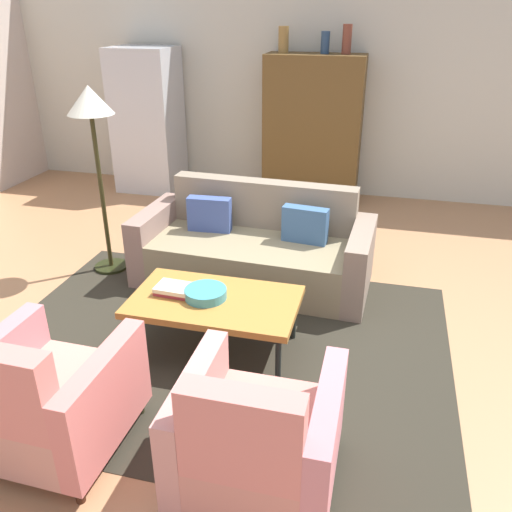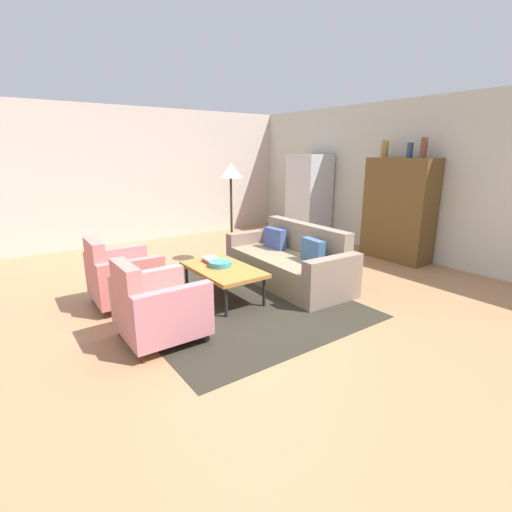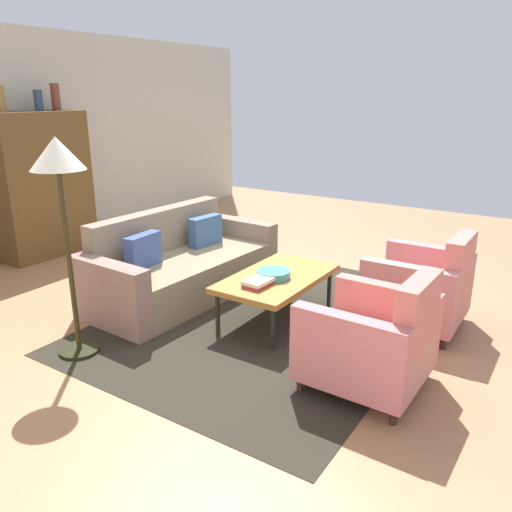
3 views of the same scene
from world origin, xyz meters
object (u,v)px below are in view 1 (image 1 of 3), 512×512
object	(u,v)px
armchair_left	(46,403)
fruit_bowl	(206,293)
book_stack	(174,289)
vase_tall	(284,40)
refrigerator	(148,121)
armchair_right	(256,443)
floor_lamp	(92,118)
couch	(256,249)
coffee_table	(215,303)
vase_round	(325,42)
vase_small	(347,39)
cabinet	(313,130)

from	to	relation	value
armchair_left	fruit_bowl	distance (m)	1.29
fruit_bowl	book_stack	size ratio (longest dim) A/B	1.11
vase_tall	refrigerator	bearing A→B (deg)	-176.83
armchair_right	refrigerator	bearing A→B (deg)	119.68
armchair_right	floor_lamp	xyz separation A→B (m)	(-2.01, 2.19, 1.10)
armchair_left	floor_lamp	xyz separation A→B (m)	(-0.81, 2.19, 1.10)
couch	coffee_table	world-z (taller)	couch
book_stack	vase_tall	size ratio (longest dim) A/B	0.92
book_stack	vase_round	bearing A→B (deg)	81.13
coffee_table	vase_round	bearing A→B (deg)	86.02
couch	refrigerator	world-z (taller)	refrigerator
armchair_left	fruit_bowl	world-z (taller)	armchair_left
couch	floor_lamp	bearing A→B (deg)	8.99
couch	fruit_bowl	size ratio (longest dim) A/B	7.05
armchair_right	vase_small	distance (m)	4.99
cabinet	armchair_left	bearing A→B (deg)	-99.00
coffee_table	book_stack	size ratio (longest dim) A/B	4.38
coffee_table	armchair_right	xyz separation A→B (m)	(0.60, -1.17, -0.05)
coffee_table	vase_round	xyz separation A→B (m)	(0.25, 3.56, 1.53)
couch	armchair_left	bearing A→B (deg)	78.06
book_stack	floor_lamp	size ratio (longest dim) A/B	0.16
book_stack	cabinet	size ratio (longest dim) A/B	0.15
vase_small	vase_tall	bearing A→B (deg)	180.00
armchair_right	cabinet	distance (m)	4.78
armchair_left	vase_round	distance (m)	5.05
vase_small	armchair_left	bearing A→B (deg)	-103.10
floor_lamp	couch	bearing A→B (deg)	6.51
book_stack	refrigerator	size ratio (longest dim) A/B	0.15
couch	armchair_left	distance (m)	2.43
book_stack	vase_round	xyz separation A→B (m)	(0.55, 3.55, 1.46)
couch	cabinet	distance (m)	2.46
coffee_table	floor_lamp	distance (m)	2.04
coffee_table	vase_tall	size ratio (longest dim) A/B	4.01
vase_tall	refrigerator	xyz separation A→B (m)	(-1.80, -0.10, -1.02)
book_stack	refrigerator	world-z (taller)	refrigerator
fruit_bowl	book_stack	bearing A→B (deg)	178.78
vase_round	refrigerator	world-z (taller)	vase_round
cabinet	floor_lamp	size ratio (longest dim) A/B	1.05
book_stack	floor_lamp	xyz separation A→B (m)	(-1.11, 1.02, 0.98)
couch	floor_lamp	xyz separation A→B (m)	(-1.42, -0.16, 1.16)
fruit_bowl	refrigerator	size ratio (longest dim) A/B	0.16
armchair_right	fruit_bowl	distance (m)	1.35
vase_tall	floor_lamp	size ratio (longest dim) A/B	0.17
armchair_right	book_stack	distance (m)	1.49
armchair_left	armchair_right	size ratio (longest dim) A/B	1.00
armchair_left	fruit_bowl	bearing A→B (deg)	66.55
fruit_bowl	vase_tall	xyz separation A→B (m)	(-0.19, 3.56, 1.48)
armchair_right	coffee_table	bearing A→B (deg)	117.02
coffee_table	floor_lamp	world-z (taller)	floor_lamp
armchair_left	refrigerator	bearing A→B (deg)	108.73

